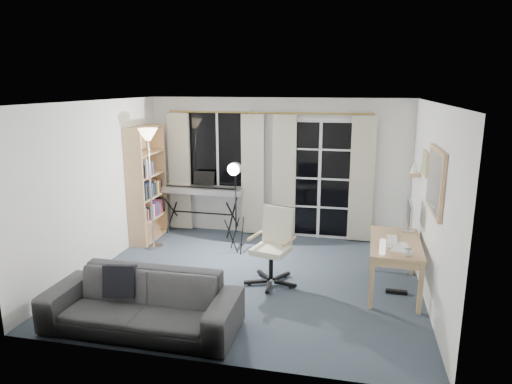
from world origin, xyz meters
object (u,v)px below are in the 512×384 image
at_px(keyboard_piano, 202,191).
at_px(sofa, 141,294).
at_px(mug, 408,252).
at_px(bookshelf, 145,187).
at_px(desk, 395,248).
at_px(torchiere_lamp, 149,153).
at_px(studio_light, 235,179).
at_px(office_chair, 275,239).
at_px(monitor, 410,214).

xyz_separation_m(keyboard_piano, sofa, (0.41, -3.25, -0.38)).
bearing_deg(sofa, mug, 21.37).
distance_m(keyboard_piano, mug, 3.90).
distance_m(bookshelf, desk, 4.19).
bearing_deg(desk, torchiere_lamp, 169.41).
distance_m(bookshelf, sofa, 3.08).
distance_m(mug, sofa, 3.06).
height_order(bookshelf, desk, bookshelf).
bearing_deg(studio_light, keyboard_piano, 138.45).
bearing_deg(mug, office_chair, 164.57).
bearing_deg(desk, sofa, -147.93).
bearing_deg(desk, keyboard_piano, 154.31).
bearing_deg(torchiere_lamp, monitor, -5.54).
relative_size(desk, monitor, 2.63).
distance_m(torchiere_lamp, mug, 4.14).
xyz_separation_m(keyboard_piano, monitor, (3.35, -1.20, 0.12)).
height_order(monitor, mug, monitor).
height_order(studio_light, sofa, studio_light).
bearing_deg(monitor, keyboard_piano, 162.22).
relative_size(torchiere_lamp, monitor, 4.06).
xyz_separation_m(monitor, mug, (-0.10, -0.95, -0.20)).
bearing_deg(monitor, office_chair, -162.25).
distance_m(torchiere_lamp, office_chair, 2.54).
height_order(torchiere_lamp, desk, torchiere_lamp).
bearing_deg(sofa, bookshelf, 114.85).
bearing_deg(office_chair, desk, 16.72).
xyz_separation_m(keyboard_piano, mug, (3.26, -2.15, -0.07)).
distance_m(monitor, mug, 0.98).
height_order(keyboard_piano, sofa, keyboard_piano).
xyz_separation_m(torchiere_lamp, mug, (3.83, -1.33, -0.85)).
xyz_separation_m(office_chair, desk, (1.55, 0.04, -0.02)).
relative_size(office_chair, mug, 9.38).
bearing_deg(torchiere_lamp, keyboard_piano, 55.03).
xyz_separation_m(desk, monitor, (0.20, 0.45, 0.33)).
relative_size(desk, mug, 11.57).
bearing_deg(torchiere_lamp, mug, -19.16).
relative_size(bookshelf, sofa, 0.92).
distance_m(desk, sofa, 3.18).
bearing_deg(sofa, monitor, 35.14).
bearing_deg(desk, mug, -76.72).
xyz_separation_m(desk, mug, (0.10, -0.50, 0.14)).
distance_m(torchiere_lamp, desk, 3.95).
bearing_deg(studio_light, sofa, -96.56).
height_order(torchiere_lamp, monitor, torchiere_lamp).
relative_size(torchiere_lamp, desk, 1.54).
bearing_deg(keyboard_piano, mug, -32.11).
xyz_separation_m(bookshelf, torchiere_lamp, (0.27, -0.34, 0.64)).
bearing_deg(keyboard_piano, monitor, -18.37).
bearing_deg(studio_light, desk, -17.64).
height_order(studio_light, mug, studio_light).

